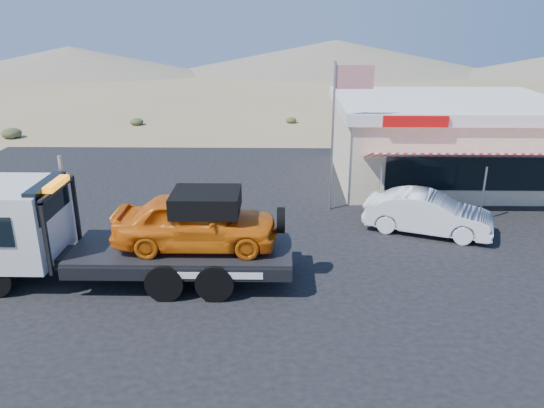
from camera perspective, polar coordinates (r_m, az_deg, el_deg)
The scene contains 7 objects.
ground at distance 18.20m, azimuth -7.50°, elevation -5.50°, with size 120.00×120.00×0.00m, color #896F4D.
asphalt_lot at distance 20.76m, azimuth -0.87°, elevation -1.98°, with size 32.00×24.00×0.02m, color black.
tow_truck at distance 16.42m, azimuth -15.71°, elevation -2.55°, with size 9.43×2.79×3.15m.
white_sedan at distance 20.38m, azimuth 16.43°, elevation -0.95°, with size 1.60×4.60×1.51m, color silver.
jerky_store at distance 27.04m, azimuth 17.97°, elevation 6.67°, with size 10.40×9.97×3.90m.
flagpole at distance 21.25m, azimuth 7.23°, elevation 8.95°, with size 1.55×0.10×6.00m.
distant_hills at distance 72.69m, azimuth -9.19°, elevation 15.13°, with size 126.00×48.00×4.20m.
Camera 1 is at (2.64, -16.24, 7.79)m, focal length 35.00 mm.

